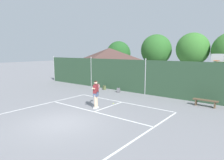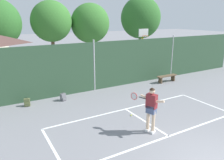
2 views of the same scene
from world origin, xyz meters
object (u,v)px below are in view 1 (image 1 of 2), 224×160
at_px(tennis_ball, 113,103).
at_px(backpack_olive, 104,88).
at_px(basketball_hoop, 217,70).
at_px(backpack_grey, 118,90).
at_px(courtside_bench, 205,101).
at_px(tennis_player, 96,92).

distance_m(tennis_ball, backpack_olive, 5.39).
distance_m(basketball_hoop, backpack_olive, 9.91).
xyz_separation_m(basketball_hoop, backpack_grey, (-7.49, -2.71, -2.12)).
relative_size(tennis_ball, courtside_bench, 0.04).
relative_size(tennis_ball, backpack_grey, 0.14).
distance_m(tennis_player, backpack_grey, 5.50).
distance_m(basketball_hoop, tennis_player, 9.67).
distance_m(backpack_grey, courtside_bench, 7.47).
xyz_separation_m(backpack_olive, courtside_bench, (9.33, -0.36, 0.17)).
bearing_deg(basketball_hoop, tennis_ball, -131.01).
relative_size(tennis_player, tennis_ball, 28.10).
bearing_deg(basketball_hoop, backpack_olive, -164.82).
bearing_deg(courtside_bench, tennis_player, -138.72).
relative_size(tennis_player, backpack_olive, 4.01).
bearing_deg(courtside_bench, backpack_grey, 178.55).
height_order(basketball_hoop, tennis_ball, basketball_hoop).
bearing_deg(tennis_ball, basketball_hoop, 48.99).
bearing_deg(tennis_player, backpack_grey, 110.39).
bearing_deg(backpack_olive, courtside_bench, -2.22).
relative_size(tennis_ball, backpack_olive, 0.14).
bearing_deg(backpack_olive, backpack_grey, -5.30).
bearing_deg(backpack_grey, backpack_olive, 174.70).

